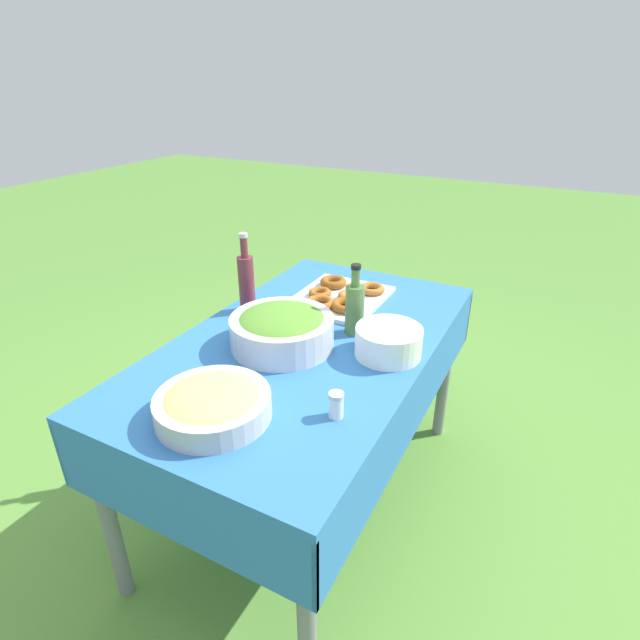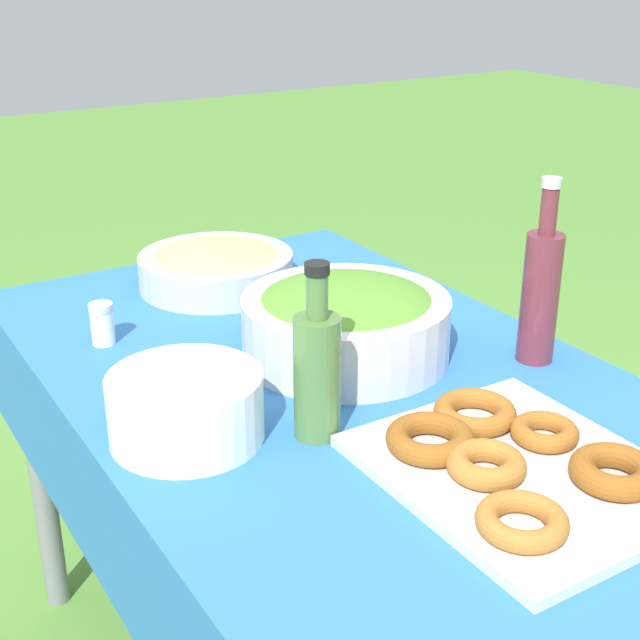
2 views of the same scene
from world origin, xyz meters
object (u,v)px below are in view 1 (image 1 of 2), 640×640
at_px(donut_platter, 340,296).
at_px(salad_bowl, 282,328).
at_px(wine_bottle, 246,281).
at_px(plate_stack, 388,342).
at_px(pasta_bowl, 213,404).
at_px(olive_oil_bottle, 355,307).

bearing_deg(donut_platter, salad_bowl, -1.79).
bearing_deg(wine_bottle, plate_stack, 83.76).
xyz_separation_m(donut_platter, plate_stack, (0.31, 0.32, 0.03)).
bearing_deg(donut_platter, wine_bottle, -48.07).
height_order(pasta_bowl, donut_platter, pasta_bowl).
bearing_deg(donut_platter, olive_oil_bottle, 35.68).
xyz_separation_m(plate_stack, wine_bottle, (-0.06, -0.59, 0.07)).
xyz_separation_m(salad_bowl, plate_stack, (-0.11, 0.33, -0.02)).
bearing_deg(wine_bottle, salad_bowl, 56.37).
xyz_separation_m(pasta_bowl, wine_bottle, (-0.59, -0.30, 0.08)).
distance_m(donut_platter, olive_oil_bottle, 0.29).
bearing_deg(olive_oil_bottle, plate_stack, 61.50).
bearing_deg(salad_bowl, plate_stack, 108.01).
relative_size(donut_platter, olive_oil_bottle, 1.55).
relative_size(salad_bowl, olive_oil_bottle, 1.35).
height_order(olive_oil_bottle, wine_bottle, wine_bottle).
height_order(salad_bowl, plate_stack, salad_bowl).
distance_m(olive_oil_bottle, wine_bottle, 0.44).
relative_size(salad_bowl, wine_bottle, 1.12).
height_order(pasta_bowl, wine_bottle, wine_bottle).
xyz_separation_m(salad_bowl, wine_bottle, (-0.17, -0.26, 0.06)).
height_order(salad_bowl, wine_bottle, wine_bottle).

